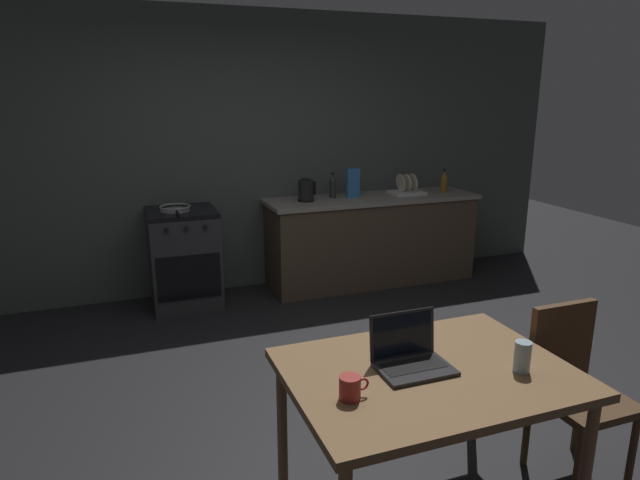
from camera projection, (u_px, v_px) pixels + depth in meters
The scene contains 15 objects.
ground_plane at pixel (329, 405), 3.46m from camera, with size 12.00×12.00×0.00m, color black.
back_wall at pixel (268, 153), 5.41m from camera, with size 6.40×0.10×2.66m, color #464D4A.
kitchen_counter at pixel (371, 239), 5.64m from camera, with size 2.16×0.64×0.89m.
stove_oven at pixel (184, 258), 5.01m from camera, with size 0.60×0.62×0.89m.
dining_table at pixel (428, 383), 2.42m from camera, with size 1.23×0.89×0.73m.
chair at pixel (573, 381), 2.76m from camera, with size 0.40×0.40×0.88m.
laptop at pixel (411, 357), 2.41m from camera, with size 0.32×0.25×0.23m.
electric_kettle at pixel (306, 190), 5.26m from camera, with size 0.18×0.16×0.22m.
bottle at pixel (444, 182), 5.72m from camera, with size 0.07×0.07×0.24m.
frying_pan at pixel (175, 208), 4.85m from camera, with size 0.27×0.44×0.05m.
coffee_mug at pixel (350, 388), 2.16m from camera, with size 0.13×0.09×0.10m.
drinking_glass at pixel (522, 357), 2.37m from camera, with size 0.07×0.07×0.14m.
cereal_box at pixel (353, 183), 5.44m from camera, with size 0.13×0.05×0.29m.
dish_rack at pixel (406, 190), 5.65m from camera, with size 0.34×0.26×0.21m.
bottle_b at pixel (333, 186), 5.44m from camera, with size 0.07×0.07×0.25m.
Camera 1 is at (-1.13, -2.86, 1.89)m, focal length 30.96 mm.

